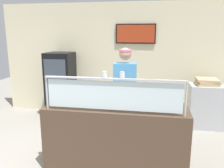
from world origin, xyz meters
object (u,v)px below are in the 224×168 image
at_px(pizza_box_stack, 207,82).
at_px(worker_figure, 125,91).
at_px(pepper_flake_shaker, 122,76).
at_px(parmesan_shaker, 105,75).
at_px(drink_fridge, 61,85).
at_px(pizza_tray, 119,103).
at_px(pizza_server, 119,102).

bearing_deg(pizza_box_stack, worker_figure, -143.91).
height_order(pepper_flake_shaker, pizza_box_stack, pepper_flake_shaker).
distance_m(parmesan_shaker, worker_figure, 1.07).
bearing_deg(worker_figure, pepper_flake_shaker, -85.55).
bearing_deg(drink_fridge, pepper_flake_shaker, -50.82).
distance_m(parmesan_shaker, pepper_flake_shaker, 0.23).
relative_size(worker_figure, pizza_box_stack, 3.74).
relative_size(pepper_flake_shaker, pizza_box_stack, 0.19).
height_order(pizza_tray, worker_figure, worker_figure).
relative_size(parmesan_shaker, worker_figure, 0.05).
bearing_deg(drink_fridge, pizza_server, -47.48).
height_order(pizza_server, pizza_box_stack, pizza_box_stack).
bearing_deg(pizza_server, pizza_tray, 87.95).
relative_size(parmesan_shaker, pepper_flake_shaker, 0.98).
distance_m(parmesan_shaker, drink_fridge, 2.74).
distance_m(worker_figure, pizza_box_stack, 1.98).
height_order(pizza_tray, pizza_server, pizza_server).
bearing_deg(pizza_tray, pepper_flake_shaker, -74.85).
bearing_deg(pizza_tray, pizza_server, -76.72).
bearing_deg(pizza_server, drink_fridge, 117.19).
bearing_deg(parmesan_shaker, drink_fridge, 125.29).
relative_size(pizza_server, parmesan_shaker, 3.19).
bearing_deg(pizza_tray, pizza_box_stack, 47.22).
xyz_separation_m(parmesan_shaker, pizza_box_stack, (1.76, 2.12, -0.47)).
distance_m(pizza_tray, worker_figure, 0.59).
xyz_separation_m(pizza_tray, pizza_server, (0.00, -0.02, 0.02)).
bearing_deg(pizza_box_stack, parmesan_shaker, -129.70).
height_order(parmesan_shaker, worker_figure, worker_figure).
bearing_deg(parmesan_shaker, pizza_box_stack, 50.30).
bearing_deg(worker_figure, drink_fridge, 144.35).
height_order(pizza_server, drink_fridge, drink_fridge).
relative_size(pizza_tray, drink_fridge, 0.30).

